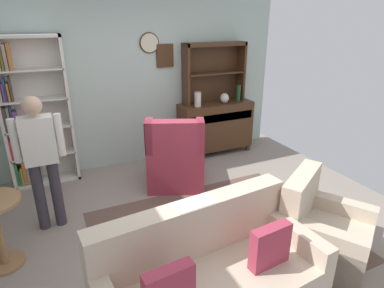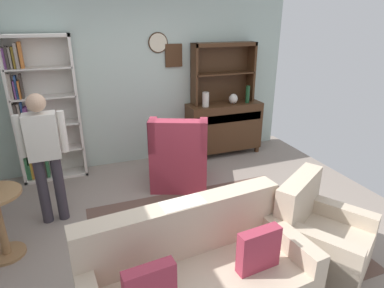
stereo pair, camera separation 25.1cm
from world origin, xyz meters
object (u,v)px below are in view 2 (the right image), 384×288
object	(u,v)px
person_reading	(45,151)
book_stack	(200,209)
bookshelf	(41,115)
couch_floral	(198,282)
sideboard	(224,126)
coffee_table	(190,221)
bottle_wine	(248,94)
wingback_chair	(180,161)
vase_tall	(206,99)
armchair_floral	(319,239)
vase_round	(233,99)
sideboard_hutch	(223,65)

from	to	relation	value
person_reading	book_stack	xyz separation A→B (m)	(1.46, -1.06, -0.45)
bookshelf	couch_floral	size ratio (longest dim) A/B	1.12
sideboard	person_reading	world-z (taller)	person_reading
couch_floral	coffee_table	bearing A→B (deg)	73.74
coffee_table	sideboard	bearing A→B (deg)	56.91
person_reading	coffee_table	size ratio (longest dim) A/B	1.95
bottle_wine	wingback_chair	bearing A→B (deg)	-152.75
vase_tall	wingback_chair	xyz separation A→B (m)	(-0.73, -0.79, -0.66)
bookshelf	wingback_chair	distance (m)	2.11
armchair_floral	wingback_chair	size ratio (longest dim) A/B	1.01
vase_tall	book_stack	size ratio (longest dim) A/B	1.36
vase_tall	person_reading	world-z (taller)	person_reading
couch_floral	wingback_chair	size ratio (longest dim) A/B	1.78
vase_round	armchair_floral	size ratio (longest dim) A/B	0.16
wingback_chair	person_reading	distance (m)	1.80
sideboard	armchair_floral	bearing A→B (deg)	-97.24
sideboard_hutch	couch_floral	xyz separation A→B (m)	(-1.69, -3.12, -1.25)
vase_tall	sideboard	bearing A→B (deg)	11.63
vase_tall	person_reading	bearing A→B (deg)	-155.88
sideboard	vase_round	bearing A→B (deg)	-27.17
bottle_wine	sideboard_hutch	bearing A→B (deg)	153.04
wingback_chair	person_reading	xyz separation A→B (m)	(-1.69, -0.30, 0.52)
sideboard_hutch	person_reading	size ratio (longest dim) A/B	0.71
bottle_wine	armchair_floral	bearing A→B (deg)	-105.11
coffee_table	book_stack	size ratio (longest dim) A/B	4.53
wingback_chair	sideboard_hutch	bearing A→B (deg)	41.07
armchair_floral	person_reading	bearing A→B (deg)	144.71
couch_floral	book_stack	size ratio (longest dim) A/B	10.58
sideboard	person_reading	size ratio (longest dim) A/B	0.83
vase_tall	coffee_table	xyz separation A→B (m)	(-1.08, -2.18, -0.69)
bottle_wine	vase_tall	bearing A→B (deg)	179.34
sideboard	coffee_table	world-z (taller)	sideboard
vase_round	couch_floral	xyz separation A→B (m)	(-1.82, -2.94, -0.69)
bookshelf	bottle_wine	world-z (taller)	bookshelf
sideboard	coffee_table	bearing A→B (deg)	-123.09
bookshelf	vase_tall	world-z (taller)	bookshelf
sideboard	coffee_table	distance (m)	2.70
person_reading	armchair_floral	bearing A→B (deg)	-35.29
sideboard	coffee_table	xyz separation A→B (m)	(-1.47, -2.26, -0.16)
sideboard	bottle_wine	size ratio (longest dim) A/B	4.41
sideboard	vase_round	size ratio (longest dim) A/B	7.65
bottle_wine	armchair_floral	distance (m)	3.01
bookshelf	book_stack	size ratio (longest dim) A/B	11.88
bookshelf	wingback_chair	world-z (taller)	bookshelf
bookshelf	armchair_floral	bearing A→B (deg)	-49.71
sideboard_hutch	wingback_chair	xyz separation A→B (m)	(-1.12, -0.98, -1.18)
couch_floral	book_stack	world-z (taller)	couch_floral
sideboard_hutch	vase_round	distance (m)	0.60
vase_round	person_reading	distance (m)	3.14
vase_round	coffee_table	xyz separation A→B (m)	(-1.60, -2.20, -0.65)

